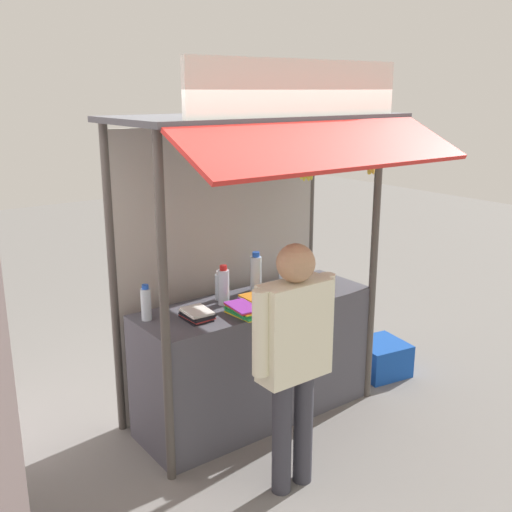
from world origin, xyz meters
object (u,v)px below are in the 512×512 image
water_bottle_back_left (219,286)px  banana_bunch_inner_right (371,165)px  banana_bunch_rightmost (342,160)px  vendor_person (294,347)px  magazine_stack_back_right (308,293)px  magazine_stack_rear_center (244,310)px  plastic_crate (380,358)px  magazine_stack_front_right (197,314)px  water_bottle_right (224,286)px  magazine_stack_far_right (259,299)px  water_bottle_mid_left (146,303)px  water_bottle_front_left (283,273)px  water_bottle_left (256,273)px  banana_bunch_leftmost (307,168)px  banana_bunch_inner_left (222,169)px

water_bottle_back_left → banana_bunch_inner_right: bearing=-32.1°
banana_bunch_rightmost → vendor_person: 1.38m
magazine_stack_back_right → magazine_stack_rear_center: size_ratio=1.03×
water_bottle_back_left → plastic_crate: bearing=-10.2°
magazine_stack_front_right → water_bottle_right: bearing=23.2°
water_bottle_right → magazine_stack_far_right: (0.25, -0.11, -0.12)m
water_bottle_mid_left → water_bottle_front_left: 1.22m
water_bottle_left → banana_bunch_leftmost: 1.07m
water_bottle_front_left → water_bottle_mid_left: bearing=-179.8°
water_bottle_left → banana_bunch_rightmost: bearing=-63.2°
water_bottle_front_left → plastic_crate: water_bottle_front_left is taller
water_bottle_back_left → water_bottle_mid_left: size_ratio=0.89×
water_bottle_right → plastic_crate: (1.58, -0.17, -0.95)m
water_bottle_right → banana_bunch_rightmost: banana_bunch_rightmost is taller
banana_bunch_rightmost → magazine_stack_front_right: bearing=160.3°
water_bottle_mid_left → magazine_stack_back_right: size_ratio=0.81×
water_bottle_right → banana_bunch_inner_left: banana_bunch_inner_left is taller
water_bottle_back_left → banana_bunch_rightmost: 1.30m
magazine_stack_front_right → magazine_stack_back_right: (0.89, -0.16, 0.01)m
water_bottle_back_left → banana_bunch_inner_left: 1.20m
banana_bunch_rightmost → plastic_crate: size_ratio=0.62×
water_bottle_mid_left → banana_bunch_rightmost: size_ratio=0.96×
water_bottle_back_left → banana_bunch_leftmost: 1.15m
water_bottle_left → water_bottle_mid_left: 0.98m
magazine_stack_front_right → water_bottle_back_left: bearing=34.9°
banana_bunch_rightmost → water_bottle_front_left: bearing=96.5°
water_bottle_mid_left → banana_bunch_inner_right: (1.58, -0.55, 0.89)m
water_bottle_left → magazine_stack_front_right: 0.74m
magazine_stack_far_right → water_bottle_back_left: bearing=135.5°
water_bottle_left → magazine_stack_front_right: size_ratio=1.32×
water_bottle_back_left → magazine_stack_front_right: (-0.34, -0.24, -0.07)m
magazine_stack_back_right → plastic_crate: magazine_stack_back_right is taller
water_bottle_right → magazine_stack_rear_center: 0.28m
water_bottle_back_left → banana_bunch_leftmost: banana_bunch_leftmost is taller
water_bottle_left → banana_bunch_inner_left: banana_bunch_inner_left is taller
magazine_stack_back_right → banana_bunch_inner_right: 1.06m
water_bottle_mid_left → magazine_stack_rear_center: water_bottle_mid_left is taller
banana_bunch_inner_left → banana_bunch_rightmost: (1.01, 0.00, -0.02)m
vendor_person → banana_bunch_leftmost: bearing=-136.3°
magazine_stack_far_right → vendor_person: vendor_person is taller
water_bottle_right → banana_bunch_inner_right: banana_bunch_inner_right is taller
magazine_stack_back_right → water_bottle_front_left: bearing=82.7°
water_bottle_left → water_bottle_front_left: (0.24, -0.04, -0.03)m
water_bottle_mid_left → water_bottle_back_left: bearing=4.0°
water_bottle_back_left → water_bottle_front_left: 0.59m
water_bottle_right → banana_bunch_rightmost: 1.25m
magazine_stack_far_right → magazine_stack_rear_center: bearing=-148.5°
water_bottle_mid_left → magazine_stack_back_right: water_bottle_mid_left is taller
banana_bunch_rightmost → vendor_person: (-0.79, -0.44, -1.04)m
banana_bunch_inner_left → vendor_person: banana_bunch_inner_left is taller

